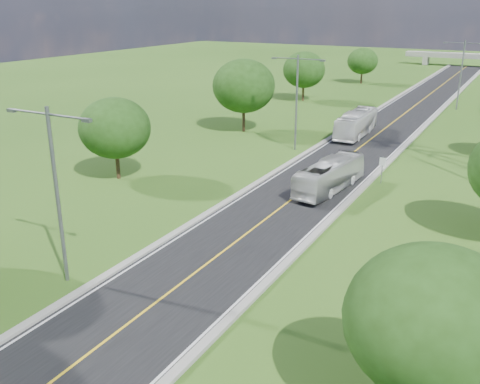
% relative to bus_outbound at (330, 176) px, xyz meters
% --- Properties ---
extents(ground, '(260.00, 260.00, 0.00)m').
position_rel_bus_outbound_xyz_m(ground, '(-1.88, 26.13, -1.37)').
color(ground, '#2C5116').
rests_on(ground, ground).
extents(road, '(8.00, 150.00, 0.06)m').
position_rel_bus_outbound_xyz_m(road, '(-1.88, 32.13, -1.34)').
color(road, black).
rests_on(road, ground).
extents(curb_left, '(0.50, 150.00, 0.22)m').
position_rel_bus_outbound_xyz_m(curb_left, '(-6.13, 32.13, -1.26)').
color(curb_left, gray).
rests_on(curb_left, ground).
extents(curb_right, '(0.50, 150.00, 0.22)m').
position_rel_bus_outbound_xyz_m(curb_right, '(2.37, 32.13, -1.26)').
color(curb_right, gray).
rests_on(curb_right, ground).
extents(speed_limit_sign, '(0.55, 0.09, 2.40)m').
position_rel_bus_outbound_xyz_m(speed_limit_sign, '(3.32, 4.11, 0.23)').
color(speed_limit_sign, slate).
rests_on(speed_limit_sign, ground).
extents(overpass, '(30.00, 3.00, 3.20)m').
position_rel_bus_outbound_xyz_m(overpass, '(-1.88, 106.13, 1.05)').
color(overpass, gray).
rests_on(overpass, ground).
extents(streetlight_near_left, '(5.90, 0.25, 10.00)m').
position_rel_bus_outbound_xyz_m(streetlight_near_left, '(-7.88, -21.87, 4.58)').
color(streetlight_near_left, slate).
rests_on(streetlight_near_left, ground).
extents(streetlight_mid_left, '(5.90, 0.25, 10.00)m').
position_rel_bus_outbound_xyz_m(streetlight_mid_left, '(-7.88, 11.13, 4.58)').
color(streetlight_mid_left, slate).
rests_on(streetlight_mid_left, ground).
extents(streetlight_far_right, '(5.90, 0.25, 10.00)m').
position_rel_bus_outbound_xyz_m(streetlight_far_right, '(4.12, 44.13, 4.58)').
color(streetlight_far_right, slate).
rests_on(streetlight_far_right, ground).
extents(tree_lb, '(6.30, 6.30, 7.33)m').
position_rel_bus_outbound_xyz_m(tree_lb, '(-17.88, -5.87, 3.28)').
color(tree_lb, black).
rests_on(tree_lb, ground).
extents(tree_lc, '(7.56, 7.56, 8.79)m').
position_rel_bus_outbound_xyz_m(tree_lc, '(-16.88, 16.13, 4.21)').
color(tree_lc, black).
rests_on(tree_lc, ground).
extents(tree_ld, '(6.72, 6.72, 7.82)m').
position_rel_bus_outbound_xyz_m(tree_ld, '(-18.88, 40.13, 3.59)').
color(tree_ld, black).
rests_on(tree_ld, ground).
extents(tree_le, '(5.88, 5.88, 6.84)m').
position_rel_bus_outbound_xyz_m(tree_le, '(-16.38, 64.13, 2.97)').
color(tree_le, black).
rests_on(tree_le, ground).
extents(tree_ra, '(6.30, 6.30, 7.33)m').
position_rel_bus_outbound_xyz_m(tree_ra, '(12.12, -23.87, 3.28)').
color(tree_ra, black).
rests_on(tree_ra, ground).
extents(bus_outbound, '(3.25, 9.57, 2.61)m').
position_rel_bus_outbound_xyz_m(bus_outbound, '(0.00, 0.00, 0.00)').
color(bus_outbound, beige).
rests_on(bus_outbound, road).
extents(bus_inbound, '(2.71, 10.50, 2.91)m').
position_rel_bus_outbound_xyz_m(bus_inbound, '(-4.01, 20.38, 0.15)').
color(bus_inbound, silver).
rests_on(bus_inbound, road).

